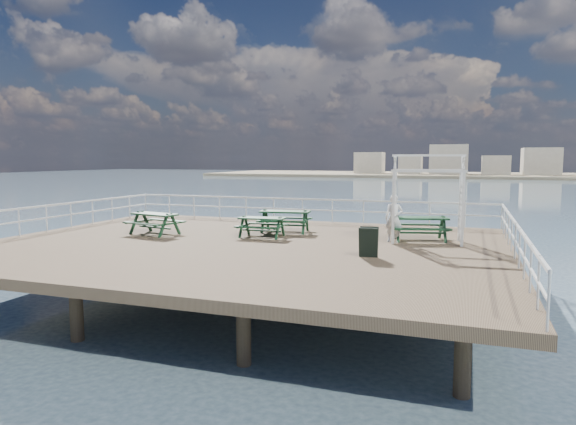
# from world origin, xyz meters

# --- Properties ---
(ground) EXTENTS (18.00, 14.00, 0.30)m
(ground) POSITION_xyz_m (0.00, 0.00, -0.15)
(ground) COLOR brown
(ground) RESTS_ON ground
(sea_backdrop) EXTENTS (300.00, 300.00, 9.20)m
(sea_backdrop) POSITION_xyz_m (12.54, 134.07, -0.51)
(sea_backdrop) COLOR #3E5569
(sea_backdrop) RESTS_ON ground
(railing) EXTENTS (17.77, 13.76, 1.10)m
(railing) POSITION_xyz_m (-0.07, 2.57, 0.87)
(railing) COLOR silver
(railing) RESTS_ON ground
(picnic_table_a) EXTENTS (2.23, 1.95, 0.94)m
(picnic_table_a) POSITION_xyz_m (-4.19, 0.78, 0.60)
(picnic_table_a) COLOR #13351F
(picnic_table_a) RESTS_ON ground
(picnic_table_b) EXTENTS (2.21, 1.87, 0.98)m
(picnic_table_b) POSITION_xyz_m (0.46, 3.10, 0.63)
(picnic_table_b) COLOR #13351F
(picnic_table_b) RESTS_ON ground
(picnic_table_c) EXTENTS (2.33, 2.06, 0.97)m
(picnic_table_c) POSITION_xyz_m (5.84, 2.68, 0.62)
(picnic_table_c) COLOR #13351F
(picnic_table_c) RESTS_ON ground
(picnic_table_d) EXTENTS (1.80, 1.47, 0.85)m
(picnic_table_d) POSITION_xyz_m (0.10, 1.52, 0.54)
(picnic_table_d) COLOR #13351F
(picnic_table_d) RESTS_ON ground
(trellis_arbor) EXTENTS (2.62, 1.56, 3.12)m
(trellis_arbor) POSITION_xyz_m (6.12, 2.29, 1.39)
(trellis_arbor) COLOR silver
(trellis_arbor) RESTS_ON ground
(sandwich_board) EXTENTS (0.60, 0.46, 0.93)m
(sandwich_board) POSITION_xyz_m (4.69, -1.16, 0.45)
(sandwich_board) COLOR black
(sandwich_board) RESTS_ON ground
(person) EXTENTS (0.63, 0.42, 1.70)m
(person) POSITION_xyz_m (5.00, 1.98, 0.85)
(person) COLOR white
(person) RESTS_ON ground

